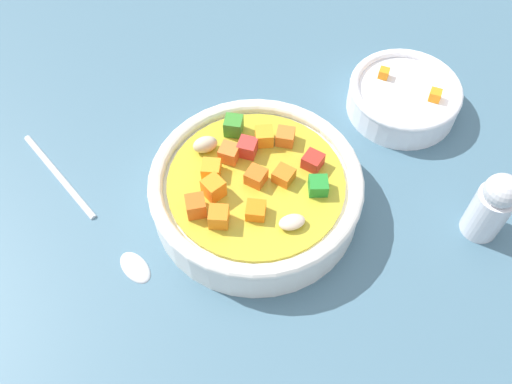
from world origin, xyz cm
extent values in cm
cube|color=#42667A|center=(0.00, 0.00, -1.00)|extent=(140.00, 140.00, 2.00)
cylinder|color=white|center=(0.00, 0.00, 1.80)|extent=(19.89, 19.89, 3.60)
torus|color=white|center=(0.00, 0.00, 4.03)|extent=(20.11, 20.11, 1.41)
cylinder|color=gold|center=(0.00, 0.00, 3.80)|extent=(16.63, 16.63, 0.40)
cube|color=orange|center=(-0.99, 5.40, 4.86)|extent=(2.40, 2.40, 1.72)
cube|color=orange|center=(-1.63, -1.98, 4.63)|extent=(2.07, 2.07, 1.26)
cube|color=orange|center=(1.51, -5.32, 4.69)|extent=(2.37, 2.37, 1.37)
cube|color=orange|center=(-2.62, 2.49, 4.61)|extent=(2.39, 2.39, 1.22)
cube|color=#21832B|center=(-4.62, -3.41, 4.70)|extent=(2.40, 2.40, 1.40)
cube|color=red|center=(2.98, -1.69, 4.79)|extent=(2.32, 2.32, 1.57)
cube|color=#DA5919|center=(1.20, 6.15, 4.91)|extent=(2.34, 2.34, 1.82)
cube|color=#36822A|center=(5.84, -2.49, 4.90)|extent=(2.38, 2.38, 1.79)
cube|color=orange|center=(3.68, 0.28, 4.78)|extent=(2.28, 2.28, 1.55)
cube|color=orange|center=(2.87, -3.79, 4.79)|extent=(2.39, 2.39, 1.57)
ellipsoid|color=beige|center=(-5.61, 0.98, 4.52)|extent=(2.44, 2.81, 1.04)
cube|color=red|center=(-2.34, -5.11, 4.70)|extent=(2.07, 2.07, 1.38)
ellipsoid|color=#C8B795|center=(6.00, 1.00, 4.81)|extent=(2.36, 2.79, 1.62)
cube|color=orange|center=(3.50, 2.41, 4.67)|extent=(2.40, 2.40, 1.34)
cube|color=orange|center=(1.56, 3.78, 4.98)|extent=(1.78, 1.78, 1.95)
cube|color=orange|center=(-0.31, -0.33, 4.71)|extent=(2.14, 2.14, 1.41)
cylinder|color=silver|center=(16.30, 12.31, 0.34)|extent=(13.38, 1.18, 0.68)
ellipsoid|color=silver|center=(2.57, 12.81, 0.47)|extent=(3.89, 2.28, 0.93)
cylinder|color=white|center=(-1.79, -20.35, 1.45)|extent=(11.93, 11.93, 2.89)
torus|color=white|center=(-1.79, -20.35, 3.13)|extent=(12.05, 12.05, 0.95)
cube|color=orange|center=(-4.63, -21.51, 3.48)|extent=(1.57, 1.57, 1.17)
cube|color=orange|center=(1.18, -20.18, 3.42)|extent=(1.40, 1.40, 1.05)
cylinder|color=silver|center=(-16.58, -13.65, 2.77)|extent=(3.52, 3.52, 5.55)
sphere|color=silver|center=(-16.58, -13.65, 6.34)|extent=(3.17, 3.17, 3.17)
camera|label=1|loc=(-21.55, 20.31, 46.12)|focal=38.99mm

